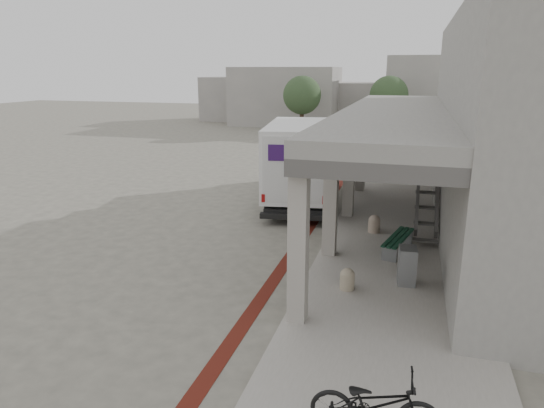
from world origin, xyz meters
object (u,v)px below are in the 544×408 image
(utility_cabinet, at_px, (407,266))
(bicycle_black, at_px, (375,404))
(bench, at_px, (398,241))
(fedex_truck, at_px, (301,158))

(utility_cabinet, relative_size, bicycle_black, 0.50)
(bicycle_black, bearing_deg, bench, -5.19)
(bench, distance_m, utility_cabinet, 2.20)
(fedex_truck, xyz_separation_m, bicycle_black, (4.12, -13.13, -1.13))
(fedex_truck, xyz_separation_m, utility_cabinet, (4.46, -7.62, -1.15))
(bench, bearing_deg, bicycle_black, -76.73)
(fedex_truck, relative_size, bicycle_black, 4.22)
(bench, bearing_deg, utility_cabinet, -68.81)
(utility_cabinet, bearing_deg, bench, 91.86)
(bench, relative_size, utility_cabinet, 2.19)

